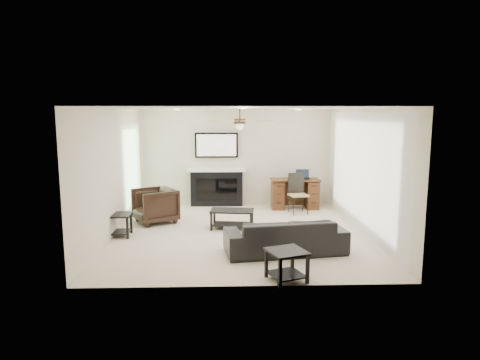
{
  "coord_description": "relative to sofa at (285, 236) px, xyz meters",
  "views": [
    {
      "loc": [
        -0.27,
        -8.46,
        2.41
      ],
      "look_at": [
        0.01,
        0.17,
        1.05
      ],
      "focal_mm": 32.0,
      "sensor_mm": 36.0,
      "label": 1
    }
  ],
  "objects": [
    {
      "name": "end_table_left",
      "position": [
        -3.15,
        1.1,
        -0.08
      ],
      "size": [
        0.52,
        0.52,
        0.45
      ],
      "primitive_type": "cube",
      "rotation": [
        0.0,
        0.0,
        0.05
      ],
      "color": "black",
      "rests_on": "ground"
    },
    {
      "name": "desk",
      "position": [
        0.72,
        3.48,
        0.08
      ],
      "size": [
        1.22,
        0.56,
        0.76
      ],
      "primitive_type": "cube",
      "color": "#361C0D",
      "rests_on": "ground"
    },
    {
      "name": "sofa",
      "position": [
        0.0,
        0.0,
        0.0
      ],
      "size": [
        2.16,
        1.08,
        0.61
      ],
      "primitive_type": "imported",
      "rotation": [
        0.0,
        0.0,
        3.28
      ],
      "color": "black",
      "rests_on": "ground"
    },
    {
      "name": "coffee_table",
      "position": [
        -0.9,
        1.6,
        -0.1
      ],
      "size": [
        0.96,
        0.61,
        0.4
      ],
      "primitive_type": "cube",
      "rotation": [
        0.0,
        0.0,
        -0.13
      ],
      "color": "black",
      "rests_on": "ground"
    },
    {
      "name": "armchair",
      "position": [
        -2.6,
        2.15,
        0.08
      ],
      "size": [
        1.15,
        1.14,
        0.77
      ],
      "primitive_type": "imported",
      "rotation": [
        0.0,
        0.0,
        -1.03
      ],
      "color": "black",
      "rests_on": "ground"
    },
    {
      "name": "desk_chair",
      "position": [
        0.72,
        2.93,
        0.18
      ],
      "size": [
        0.49,
        0.51,
        0.97
      ],
      "primitive_type": "cube",
      "rotation": [
        0.0,
        0.0,
        0.19
      ],
      "color": "black",
      "rests_on": "ground"
    },
    {
      "name": "fireplace_unit",
      "position": [
        -1.27,
        3.88,
        0.65
      ],
      "size": [
        1.52,
        0.34,
        1.91
      ],
      "primitive_type": "cube",
      "color": "black",
      "rests_on": "ground"
    },
    {
      "name": "end_table_near",
      "position": [
        -0.15,
        -1.25,
        -0.08
      ],
      "size": [
        0.67,
        0.67,
        0.45
      ],
      "primitive_type": "cube",
      "rotation": [
        0.0,
        0.0,
        0.35
      ],
      "color": "black",
      "rests_on": "ground"
    },
    {
      "name": "laptop",
      "position": [
        0.92,
        3.46,
        0.57
      ],
      "size": [
        0.33,
        0.24,
        0.23
      ],
      "primitive_type": "cube",
      "color": "black",
      "rests_on": "desk"
    },
    {
      "name": "room_shell",
      "position": [
        -0.56,
        1.38,
        1.38
      ],
      "size": [
        5.5,
        5.54,
        2.52
      ],
      "color": "beige",
      "rests_on": "ground"
    }
  ]
}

